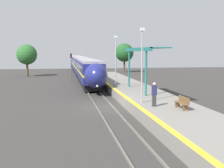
{
  "coord_description": "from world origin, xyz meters",
  "views": [
    {
      "loc": [
        -3.51,
        -24.42,
        4.97
      ],
      "look_at": [
        0.6,
        -0.44,
        2.17
      ],
      "focal_mm": 45.0,
      "sensor_mm": 36.0,
      "label": 1
    }
  ],
  "objects": [
    {
      "name": "background_tree_right",
      "position": [
        11.05,
        42.64,
        4.75
      ],
      "size": [
        4.46,
        4.46,
        7.0
      ],
      "color": "brown",
      "rests_on": "ground_plane"
    },
    {
      "name": "rail_left",
      "position": [
        -0.72,
        0.0,
        0.07
      ],
      "size": [
        0.08,
        90.0,
        0.15
      ],
      "primitive_type": "cube",
      "color": "slate",
      "rests_on": "ground_plane"
    },
    {
      "name": "platform_right",
      "position": [
        4.21,
        0.0,
        0.46
      ],
      "size": [
        5.0,
        64.0,
        0.93
      ],
      "color": "gray",
      "rests_on": "ground_plane"
    },
    {
      "name": "lamppost_near",
      "position": [
        2.56,
        -2.98,
        4.28
      ],
      "size": [
        0.36,
        0.2,
        5.93
      ],
      "color": "#9E9EA3",
      "rests_on": "platform_right"
    },
    {
      "name": "ground_plane",
      "position": [
        0.0,
        0.0,
        0.0
      ],
      "size": [
        120.0,
        120.0,
        0.0
      ],
      "primitive_type": "plane",
      "color": "#383533"
    },
    {
      "name": "background_tree_left",
      "position": [
        -10.83,
        34.28,
        4.4
      ],
      "size": [
        4.06,
        4.06,
        6.45
      ],
      "color": "brown",
      "rests_on": "ground_plane"
    },
    {
      "name": "lamppost_mid",
      "position": [
        2.56,
        8.38,
        4.28
      ],
      "size": [
        0.36,
        0.2,
        5.93
      ],
      "color": "#9E9EA3",
      "rests_on": "platform_right"
    },
    {
      "name": "station_canopy",
      "position": [
        4.48,
        3.8,
        5.06
      ],
      "size": [
        2.02,
        9.78,
        4.48
      ],
      "color": "#1E6B66",
      "rests_on": "platform_right"
    },
    {
      "name": "platform_bench",
      "position": [
        4.77,
        -5.85,
        1.4
      ],
      "size": [
        0.44,
        1.78,
        0.89
      ],
      "color": "brown",
      "rests_on": "platform_right"
    },
    {
      "name": "train",
      "position": [
        0.0,
        34.98,
        2.22
      ],
      "size": [
        2.73,
        59.75,
        3.87
      ],
      "color": "black",
      "rests_on": "ground_plane"
    },
    {
      "name": "person_waiting",
      "position": [
        3.06,
        -4.65,
        1.86
      ],
      "size": [
        0.36,
        0.24,
        1.81
      ],
      "color": "#333338",
      "rests_on": "platform_right"
    },
    {
      "name": "railway_signal",
      "position": [
        -2.38,
        21.11,
        2.86
      ],
      "size": [
        0.28,
        0.28,
        4.71
      ],
      "color": "#59595E",
      "rests_on": "ground_plane"
    },
    {
      "name": "rail_right",
      "position": [
        0.72,
        0.0,
        0.07
      ],
      "size": [
        0.08,
        90.0,
        0.15
      ],
      "primitive_type": "cube",
      "color": "slate",
      "rests_on": "ground_plane"
    }
  ]
}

